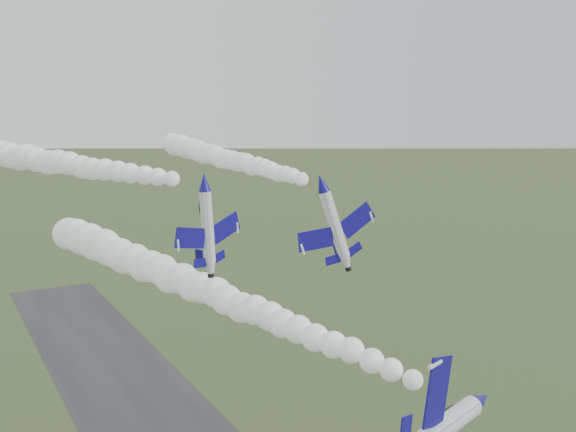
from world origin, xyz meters
name	(u,v)px	position (x,y,z in m)	size (l,w,h in m)	color
jet_lead	(482,400)	(5.97, -11.50, 31.31)	(5.55, 14.05, 11.80)	silver
smoke_trail_jet_lead	(187,283)	(-3.66, 28.97, 32.84)	(5.36, 75.74, 5.36)	white
jet_pair_left	(205,182)	(-5.15, 18.64, 46.74)	(9.86, 11.33, 2.94)	silver
smoke_trail_jet_pair_left	(14,156)	(-20.36, 52.63, 48.10)	(4.85, 68.78, 4.85)	white
jet_pair_right	(322,183)	(9.66, 18.28, 45.89)	(10.30, 12.96, 4.27)	silver
smoke_trail_jet_pair_right	(220,157)	(13.38, 57.18, 46.63)	(4.51, 71.19, 4.51)	white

